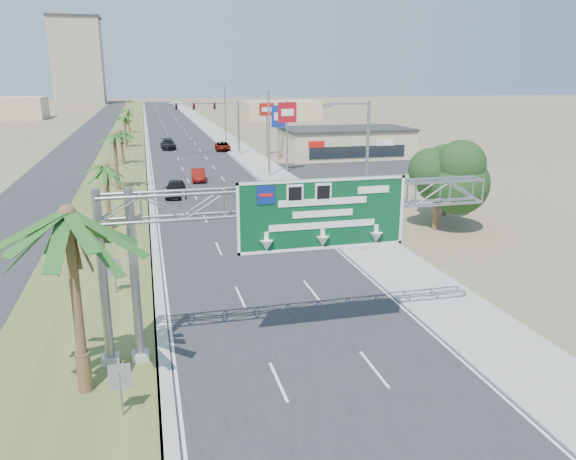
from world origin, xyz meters
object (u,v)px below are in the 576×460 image
at_px(signal_mast, 225,123).
at_px(pole_sign_red_far, 267,113).
at_px(car_mid_lane, 198,175).
at_px(palm_near, 67,215).
at_px(store_building, 345,143).
at_px(sign_gantry, 284,213).
at_px(pole_sign_blue, 279,119).
at_px(pole_sign_red_near, 287,116).
at_px(car_left_lane, 176,189).
at_px(car_right_lane, 223,146).
at_px(car_far, 168,144).

bearing_deg(signal_mast, pole_sign_red_far, -17.84).
distance_m(car_mid_lane, pole_sign_red_far, 22.77).
distance_m(palm_near, store_building, 66.04).
distance_m(sign_gantry, pole_sign_blue, 57.41).
relative_size(signal_mast, pole_sign_red_near, 1.18).
xyz_separation_m(palm_near, store_building, (31.20, 58.00, -4.93)).
bearing_deg(pole_sign_red_near, pole_sign_blue, 82.07).
height_order(signal_mast, pole_sign_red_far, signal_mast).
xyz_separation_m(signal_mast, pole_sign_blue, (6.73, -6.12, 0.92)).
bearing_deg(signal_mast, car_left_lane, -107.56).
bearing_deg(signal_mast, car_right_lane, 86.75).
relative_size(palm_near, pole_sign_red_far, 1.06).
distance_m(car_mid_lane, pole_sign_blue, 19.87).
bearing_deg(pole_sign_red_far, car_far, 140.18).
bearing_deg(car_far, signal_mast, -52.63).
xyz_separation_m(palm_near, car_right_lane, (14.70, 69.74, -6.25)).
bearing_deg(palm_near, store_building, 61.72).
xyz_separation_m(car_mid_lane, car_far, (-2.01, 30.22, 0.10)).
xyz_separation_m(palm_near, pole_sign_red_near, (19.54, 46.61, -0.10)).
height_order(car_right_lane, pole_sign_red_near, pole_sign_red_near).
distance_m(sign_gantry, signal_mast, 62.37).
xyz_separation_m(palm_near, car_mid_lane, (8.33, 43.51, -6.23)).
xyz_separation_m(store_building, pole_sign_red_near, (-11.66, -11.39, 4.83)).
relative_size(car_left_lane, pole_sign_blue, 0.62).
relative_size(sign_gantry, pole_sign_red_near, 1.92).
height_order(palm_near, pole_sign_blue, palm_near).
xyz_separation_m(car_right_lane, pole_sign_blue, (6.40, -11.89, 5.09)).
distance_m(car_left_lane, pole_sign_red_near, 19.02).
xyz_separation_m(car_mid_lane, pole_sign_blue, (12.77, 14.35, 5.07)).
height_order(palm_near, store_building, palm_near).
height_order(car_left_lane, pole_sign_red_far, pole_sign_red_far).
bearing_deg(signal_mast, store_building, -19.54).
bearing_deg(car_mid_lane, pole_sign_blue, 51.17).
bearing_deg(store_building, car_left_lane, -138.91).
xyz_separation_m(pole_sign_red_near, pole_sign_red_far, (0.77, 15.45, -0.60)).
height_order(pole_sign_red_near, pole_sign_blue, pole_sign_red_near).
xyz_separation_m(signal_mast, store_building, (16.83, -5.97, -2.85)).
xyz_separation_m(sign_gantry, signal_mast, (6.23, 62.05, -1.21)).
bearing_deg(car_right_lane, store_building, -31.91).
xyz_separation_m(signal_mast, car_mid_lane, (-6.04, -20.47, -4.15)).
bearing_deg(pole_sign_blue, pole_sign_red_far, 100.74).
bearing_deg(sign_gantry, signal_mast, 84.26).
distance_m(pole_sign_red_near, pole_sign_red_far, 15.48).
bearing_deg(car_far, car_right_lane, -27.60).
relative_size(store_building, car_right_lane, 3.68).
bearing_deg(car_left_lane, signal_mast, 77.91).
distance_m(store_building, car_mid_lane, 27.11).
xyz_separation_m(store_building, car_left_lane, (-25.85, -22.54, -1.18)).
bearing_deg(sign_gantry, car_left_lane, 94.75).
bearing_deg(pole_sign_red_far, sign_gantry, -101.44).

